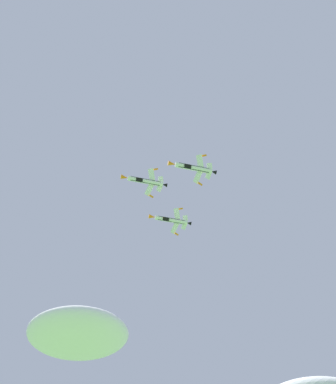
# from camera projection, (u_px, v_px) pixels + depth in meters

# --- Properties ---
(cloud_high_distant) EXTENTS (89.42, 80.15, 27.85)m
(cloud_high_distant) POSITION_uv_depth(u_px,v_px,m) (78.00, 334.00, 380.32)
(cloud_high_distant) COLOR white
(fighter_jet_lead) EXTENTS (14.31, 10.38, 8.03)m
(fighter_jet_lead) POSITION_uv_depth(u_px,v_px,m) (144.00, 181.00, 147.90)
(fighter_jet_lead) COLOR white
(fighter_jet_left_wing) EXTENTS (14.31, 10.42, 8.19)m
(fighter_jet_left_wing) POSITION_uv_depth(u_px,v_px,m) (193.00, 168.00, 139.54)
(fighter_jet_left_wing) COLOR white
(fighter_jet_right_wing) EXTENTS (14.31, 10.33, 7.84)m
(fighter_jet_right_wing) POSITION_uv_depth(u_px,v_px,m) (170.00, 220.00, 160.41)
(fighter_jet_right_wing) COLOR white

